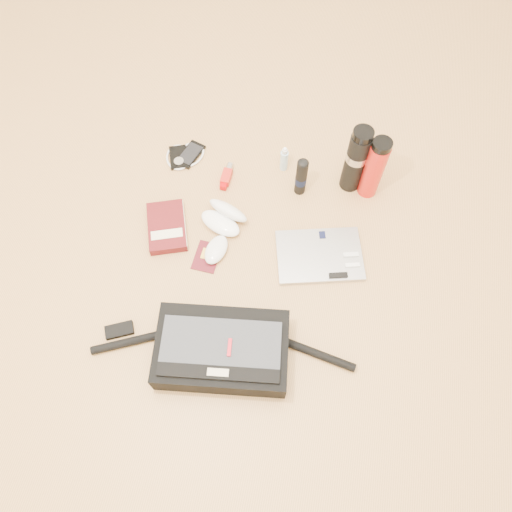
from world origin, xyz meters
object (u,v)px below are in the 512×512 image
at_px(book, 167,227).
at_px(thermos_red, 374,168).
at_px(laptop, 320,256).
at_px(thermos_black, 356,160).
at_px(messenger_bag, 221,350).

distance_m(book, thermos_red, 0.78).
relative_size(laptop, thermos_black, 1.15).
bearing_deg(messenger_bag, book, 118.38).
height_order(messenger_bag, book, messenger_bag).
distance_m(laptop, thermos_red, 0.37).
bearing_deg(messenger_bag, thermos_red, 54.13).
bearing_deg(thermos_black, thermos_red, -13.08).
distance_m(messenger_bag, book, 0.52).
relative_size(messenger_bag, laptop, 2.48).
relative_size(messenger_bag, thermos_black, 2.84).
relative_size(book, thermos_red, 0.85).
bearing_deg(book, thermos_red, 4.46).
relative_size(thermos_black, thermos_red, 1.07).
height_order(laptop, thermos_red, thermos_red).
bearing_deg(thermos_red, messenger_bag, -118.07).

